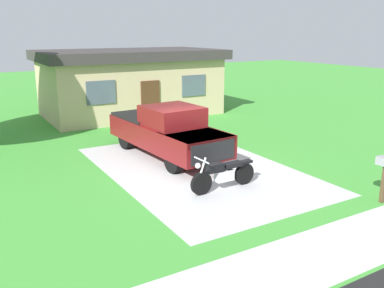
{
  "coord_description": "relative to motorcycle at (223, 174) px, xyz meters",
  "views": [
    {
      "loc": [
        -6.79,
        -11.23,
        4.45
      ],
      "look_at": [
        -0.2,
        -0.03,
        0.9
      ],
      "focal_mm": 38.58,
      "sensor_mm": 36.0,
      "label": 1
    }
  ],
  "objects": [
    {
      "name": "ground_plane",
      "position": [
        0.3,
        1.97,
        -0.47
      ],
      "size": [
        80.0,
        80.0,
        0.0
      ],
      "primitive_type": "plane",
      "color": "green"
    },
    {
      "name": "driveway_pad",
      "position": [
        0.3,
        1.97,
        -0.47
      ],
      "size": [
        5.58,
        8.73,
        0.01
      ],
      "primitive_type": "cube",
      "color": "#B8B8B8",
      "rests_on": "ground"
    },
    {
      "name": "motorcycle",
      "position": [
        0.0,
        0.0,
        0.0
      ],
      "size": [
        2.21,
        0.7,
        1.09
      ],
      "color": "black",
      "rests_on": "ground"
    },
    {
      "name": "neighbor_house",
      "position": [
        2.1,
        11.98,
        1.32
      ],
      "size": [
        9.6,
        5.6,
        3.5
      ],
      "color": "tan",
      "rests_on": "ground"
    },
    {
      "name": "sidewalk_strip",
      "position": [
        0.3,
        -4.03,
        -0.47
      ],
      "size": [
        36.0,
        1.8,
        0.01
      ],
      "primitive_type": "cube",
      "color": "beige",
      "rests_on": "ground"
    },
    {
      "name": "pickup_truck",
      "position": [
        0.15,
        3.93,
        0.48
      ],
      "size": [
        2.41,
        5.75,
        1.9
      ],
      "color": "black",
      "rests_on": "ground"
    }
  ]
}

